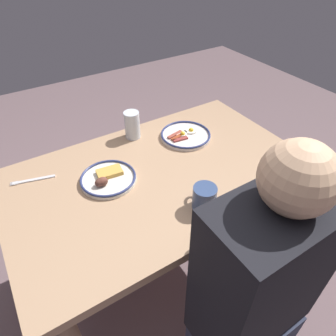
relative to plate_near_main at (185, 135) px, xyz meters
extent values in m
plane|color=#6C565A|center=(0.26, 0.18, -0.76)|extent=(6.00, 6.00, 0.00)
cube|color=tan|center=(0.26, 0.18, -0.03)|extent=(1.34, 0.83, 0.04)
cylinder|color=#977659|center=(-0.31, -0.14, -0.41)|extent=(0.07, 0.07, 0.71)
cylinder|color=#977659|center=(0.83, -0.14, -0.41)|extent=(0.07, 0.07, 0.71)
cylinder|color=#977659|center=(-0.31, 0.49, -0.41)|extent=(0.07, 0.07, 0.71)
cylinder|color=silver|center=(0.00, 0.00, -0.01)|extent=(0.26, 0.26, 0.01)
torus|color=navy|center=(0.00, 0.00, 0.01)|extent=(0.26, 0.26, 0.01)
cylinder|color=white|center=(-0.04, -0.01, 0.01)|extent=(0.07, 0.07, 0.01)
sphere|color=yellow|center=(-0.04, -0.01, 0.01)|extent=(0.03, 0.03, 0.03)
cylinder|color=white|center=(0.02, -0.02, 0.01)|extent=(0.06, 0.06, 0.01)
sphere|color=yellow|center=(0.02, 0.00, 0.01)|extent=(0.02, 0.02, 0.02)
cube|color=#9A4435|center=(0.05, -0.02, 0.01)|extent=(0.10, 0.04, 0.01)
cube|color=#983C1F|center=(0.05, 0.00, 0.01)|extent=(0.08, 0.04, 0.01)
cube|color=#953833|center=(0.05, 0.03, 0.01)|extent=(0.08, 0.03, 0.01)
cylinder|color=silver|center=(0.48, 0.10, -0.01)|extent=(0.24, 0.24, 0.01)
torus|color=navy|center=(0.48, 0.10, 0.01)|extent=(0.24, 0.24, 0.01)
cube|color=gold|center=(0.46, 0.08, 0.01)|extent=(0.12, 0.08, 0.02)
ellipsoid|color=brown|center=(0.51, 0.12, 0.01)|extent=(0.03, 0.02, 0.02)
ellipsoid|color=brown|center=(0.52, 0.13, 0.02)|extent=(0.05, 0.04, 0.04)
ellipsoid|color=brown|center=(0.51, 0.13, 0.01)|extent=(0.03, 0.03, 0.03)
ellipsoid|color=brown|center=(0.51, 0.13, 0.02)|extent=(0.05, 0.04, 0.04)
ellipsoid|color=brown|center=(0.51, 0.13, 0.02)|extent=(0.05, 0.04, 0.04)
cylinder|color=#334772|center=(0.22, 0.44, 0.04)|extent=(0.09, 0.09, 0.10)
torus|color=#334772|center=(0.21, 0.40, 0.04)|extent=(0.03, 0.07, 0.07)
cylinder|color=brown|center=(0.22, 0.44, 0.07)|extent=(0.08, 0.08, 0.01)
cylinder|color=silver|center=(0.23, -0.15, 0.06)|extent=(0.08, 0.08, 0.14)
cylinder|color=black|center=(0.23, -0.15, 0.04)|extent=(0.07, 0.07, 0.10)
cube|color=silver|center=(0.75, -0.07, -0.01)|extent=(0.18, 0.06, 0.01)
cube|color=silver|center=(0.83, -0.10, -0.01)|extent=(0.03, 0.01, 0.00)
cube|color=silver|center=(0.83, -0.10, -0.01)|extent=(0.03, 0.01, 0.00)
cube|color=silver|center=(0.83, -0.09, -0.01)|extent=(0.03, 0.01, 0.00)
cube|color=silver|center=(0.83, -0.08, -0.01)|extent=(0.03, 0.01, 0.00)
cube|color=black|center=(0.26, 0.79, 0.03)|extent=(0.42, 0.22, 0.61)
sphere|color=#DDAF87|center=(0.26, 0.79, 0.42)|extent=(0.18, 0.18, 0.18)
cylinder|color=#E2A47E|center=(0.25, 0.61, 0.03)|extent=(0.08, 0.08, 0.26)
camera|label=1|loc=(0.78, 1.07, 0.86)|focal=32.31mm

